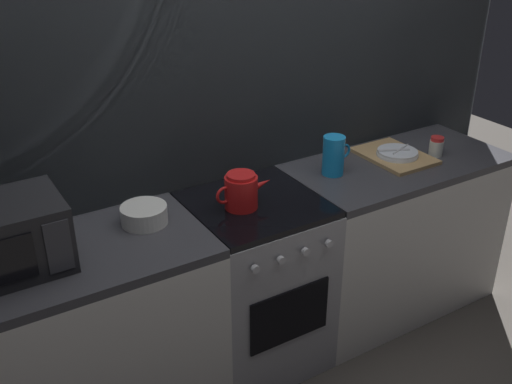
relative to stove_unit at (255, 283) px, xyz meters
name	(u,v)px	position (x,y,z in m)	size (l,w,h in m)	color
ground_plane	(255,353)	(0.00, 0.00, -0.45)	(8.00, 8.00, 0.00)	#47423D
back_wall	(220,120)	(0.00, 0.32, 0.75)	(3.60, 0.05, 2.40)	gray
counter_left	(74,347)	(-0.90, 0.00, 0.00)	(1.20, 0.60, 0.90)	silver
stove_unit	(255,283)	(0.00, 0.00, 0.00)	(0.60, 0.63, 0.90)	#9E9EA3
counter_right	(391,234)	(0.90, 0.00, 0.00)	(1.20, 0.60, 0.90)	silver
microwave	(1,238)	(-1.08, 0.02, 0.59)	(0.46, 0.35, 0.27)	black
kettle	(241,191)	(-0.08, -0.01, 0.53)	(0.28, 0.15, 0.17)	red
mixing_bowl	(144,215)	(-0.51, 0.08, 0.49)	(0.20, 0.20, 0.08)	silver
pitcher	(334,155)	(0.50, 0.06, 0.55)	(0.16, 0.11, 0.20)	#198CD8
dish_pile	(395,155)	(0.91, 0.04, 0.47)	(0.30, 0.40, 0.06)	tan
spice_jar	(436,146)	(1.12, -0.04, 0.50)	(0.08, 0.08, 0.10)	silver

